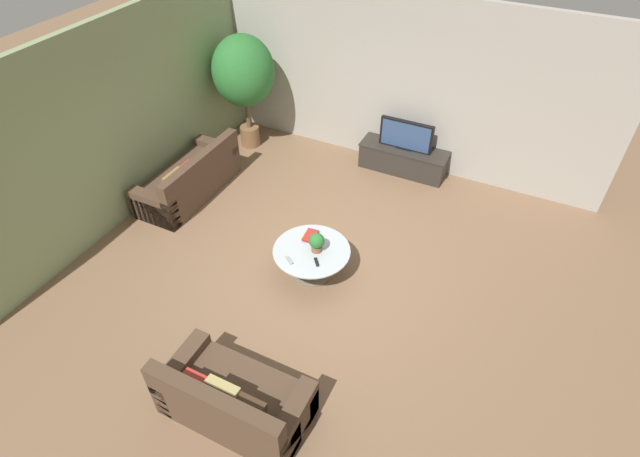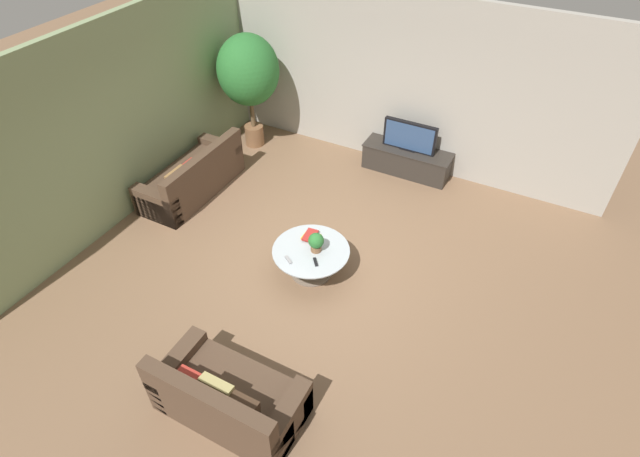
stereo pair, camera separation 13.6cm
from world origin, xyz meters
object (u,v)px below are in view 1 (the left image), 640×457
object	(u,v)px
potted_palm_tall	(244,73)
potted_plant_tabletop	(317,242)
coffee_table	(312,257)
couch_by_wall	(190,180)
media_console	(403,159)
television	(406,135)
couch_near_entry	(233,400)

from	to	relation	value
potted_palm_tall	potted_plant_tabletop	distance (m)	3.83
coffee_table	couch_by_wall	xyz separation A→B (m)	(-2.71, 0.77, -0.02)
media_console	television	distance (m)	0.49
coffee_table	couch_near_entry	bearing A→B (deg)	-84.32
television	potted_palm_tall	xyz separation A→B (m)	(-2.97, -0.46, 0.73)
television	coffee_table	world-z (taller)	television
couch_near_entry	potted_plant_tabletop	bearing A→B (deg)	-86.01
couch_by_wall	couch_near_entry	xyz separation A→B (m)	(2.94, -3.10, -0.00)
potted_palm_tall	potted_plant_tabletop	world-z (taller)	potted_palm_tall
couch_near_entry	potted_palm_tall	bearing A→B (deg)	-59.52
television	potted_plant_tabletop	bearing A→B (deg)	-94.64
television	media_console	bearing A→B (deg)	90.00
media_console	potted_plant_tabletop	world-z (taller)	potted_plant_tabletop
potted_plant_tabletop	coffee_table	bearing A→B (deg)	-158.34
coffee_table	potted_palm_tall	distance (m)	3.88
television	potted_plant_tabletop	distance (m)	3.02
television	couch_near_entry	distance (m)	5.38
couch_by_wall	potted_plant_tabletop	size ratio (longest dim) A/B	6.64
coffee_table	potted_plant_tabletop	distance (m)	0.30
coffee_table	couch_near_entry	distance (m)	2.34
media_console	couch_by_wall	size ratio (longest dim) A/B	0.81
television	potted_plant_tabletop	world-z (taller)	television
couch_by_wall	potted_palm_tall	distance (m)	2.16
media_console	potted_plant_tabletop	xyz separation A→B (m)	(-0.24, -3.01, 0.35)
television	couch_by_wall	bearing A→B (deg)	-143.12
media_console	couch_near_entry	bearing A→B (deg)	-90.86
couch_near_entry	couch_by_wall	bearing A→B (deg)	-46.53
television	couch_near_entry	world-z (taller)	television
television	couch_near_entry	xyz separation A→B (m)	(-0.08, -5.36, -0.45)
couch_by_wall	potted_palm_tall	xyz separation A→B (m)	(0.05, 1.80, 1.18)
television	couch_near_entry	size ratio (longest dim) A/B	0.59
media_console	television	size ratio (longest dim) A/B	1.67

